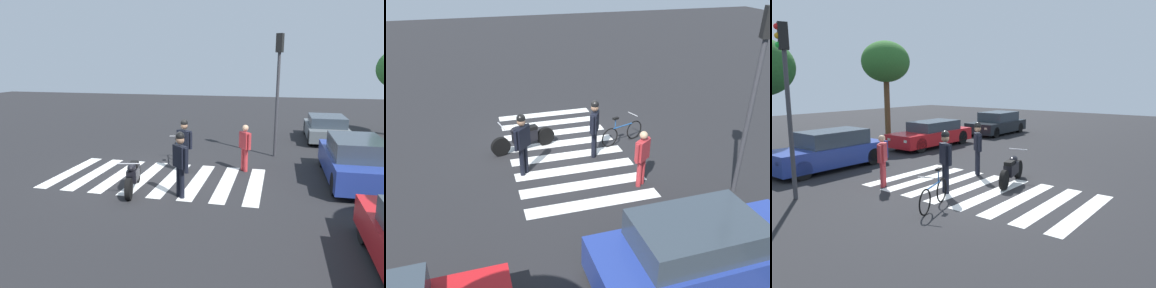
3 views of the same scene
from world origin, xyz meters
The scene contains 12 objects.
ground_plane centered at (0.00, 0.00, 0.00)m, with size 60.00×60.00×0.00m, color #232326.
police_motorcycle centered at (1.26, -0.34, 0.45)m, with size 2.14×0.79×1.02m.
leaning_bicycle centered at (-2.00, 0.05, 0.37)m, with size 1.66×0.67×0.99m.
officer_on_foot centered at (-0.80, 0.69, 1.09)m, with size 0.42×0.62×1.86m.
officer_by_motorcycle centered at (1.49, 1.18, 1.10)m, with size 0.52×0.52×1.87m.
pedestrian_bystander centered at (-1.50, 2.66, 0.92)m, with size 0.55×0.44×1.63m.
crosswalk_stripes centered at (0.00, 0.00, 0.00)m, with size 3.60×6.75×0.01m.
car_blue_hatchback centered at (-1.14, 6.13, 0.69)m, with size 4.38×1.74×1.44m.
car_red_convertible centered at (4.81, 6.42, 0.63)m, with size 4.66×1.76×1.29m.
car_black_suv centered at (10.75, 6.31, 0.65)m, with size 4.32×1.95×1.37m.
traffic_light_pole centered at (-3.83, 3.64, 3.16)m, with size 0.36×0.31×4.77m.
street_tree_far centered at (4.69, 9.62, 4.27)m, with size 2.59×2.59×5.43m.
Camera 3 is at (-8.73, -6.15, 3.23)m, focal length 34.30 mm.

